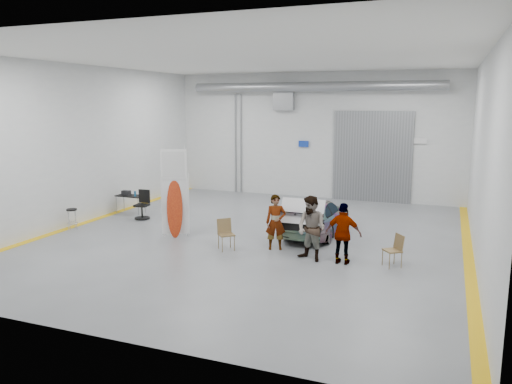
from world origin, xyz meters
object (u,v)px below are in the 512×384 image
(sedan_car, at_px, (316,216))
(shop_stool, at_px, (72,219))
(person_b, at_px, (312,229))
(office_chair, at_px, (143,206))
(person_c, at_px, (343,234))
(surfboard_display, at_px, (172,200))
(folding_chair_far, at_px, (392,257))
(work_table, at_px, (129,195))
(folding_chair_near, at_px, (227,240))
(person_a, at_px, (276,222))

(sedan_car, relative_size, shop_stool, 5.45)
(person_b, distance_m, office_chair, 8.15)
(person_b, relative_size, person_c, 1.08)
(sedan_car, bearing_deg, office_chair, 2.87)
(person_b, relative_size, surfboard_display, 0.60)
(folding_chair_far, height_order, shop_stool, folding_chair_far)
(folding_chair_far, bearing_deg, work_table, -143.00)
(sedan_car, xyz_separation_m, shop_stool, (-8.42, -2.75, -0.23))
(person_b, relative_size, folding_chair_far, 2.08)
(sedan_car, distance_m, folding_chair_far, 4.08)
(folding_chair_near, height_order, office_chair, office_chair)
(work_table, bearing_deg, person_a, -20.47)
(person_a, bearing_deg, office_chair, 140.89)
(work_table, bearing_deg, shop_stool, -95.50)
(sedan_car, distance_m, work_table, 8.13)
(person_a, xyz_separation_m, work_table, (-7.43, 2.77, -0.13))
(folding_chair_far, xyz_separation_m, work_table, (-11.05, 3.19, 0.46))
(person_b, xyz_separation_m, folding_chair_far, (2.28, 0.27, -0.67))
(person_c, bearing_deg, surfboard_display, -4.33)
(person_b, height_order, work_table, person_b)
(sedan_car, relative_size, surfboard_display, 1.30)
(person_c, bearing_deg, person_b, 4.21)
(person_b, bearing_deg, office_chair, -177.94)
(person_a, bearing_deg, folding_chair_far, -27.48)
(person_a, relative_size, office_chair, 1.55)
(work_table, height_order, office_chair, office_chair)
(folding_chair_near, height_order, folding_chair_far, folding_chair_near)
(shop_stool, height_order, office_chair, office_chair)
(shop_stool, bearing_deg, person_a, 2.52)
(person_b, xyz_separation_m, person_c, (0.93, 0.02, -0.07))
(person_c, height_order, folding_chair_near, person_c)
(folding_chair_near, bearing_deg, surfboard_display, 120.78)
(sedan_car, bearing_deg, folding_chair_near, 55.20)
(surfboard_display, relative_size, shop_stool, 4.18)
(shop_stool, bearing_deg, person_c, -1.86)
(person_a, height_order, office_chair, person_a)
(folding_chair_near, bearing_deg, person_b, -44.20)
(sedan_car, relative_size, work_table, 3.46)
(sedan_car, relative_size, office_chair, 3.72)
(person_c, xyz_separation_m, office_chair, (-8.58, 2.74, -0.40))
(folding_chair_far, bearing_deg, person_c, -116.45)
(surfboard_display, height_order, shop_stool, surfboard_display)
(work_table, bearing_deg, surfboard_display, -36.48)
(person_c, relative_size, folding_chair_near, 1.84)
(person_c, xyz_separation_m, folding_chair_near, (-3.69, 0.05, -0.59))
(folding_chair_near, height_order, work_table, work_table)
(sedan_car, height_order, shop_stool, sedan_car)
(person_c, distance_m, surfboard_display, 6.12)
(shop_stool, height_order, work_table, work_table)
(person_b, height_order, surfboard_display, surfboard_display)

